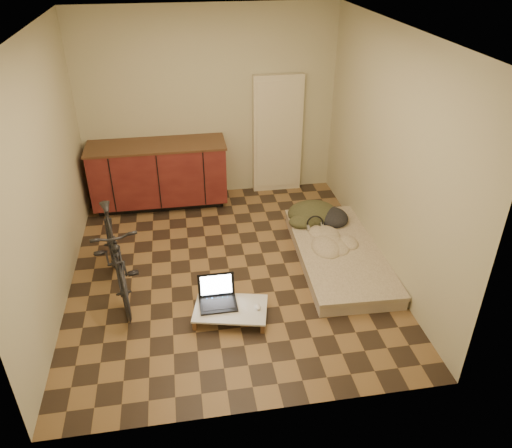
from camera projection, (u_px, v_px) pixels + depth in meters
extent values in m
cube|color=brown|center=(229.00, 269.00, 5.74)|extent=(3.50, 4.00, 0.00)
cube|color=silver|center=(221.00, 30.00, 4.42)|extent=(3.50, 4.00, 0.00)
cube|color=beige|center=(209.00, 106.00, 6.78)|extent=(3.50, 0.00, 2.60)
cube|color=beige|center=(258.00, 283.00, 3.38)|extent=(3.50, 0.00, 2.60)
cube|color=beige|center=(46.00, 177.00, 4.83)|extent=(0.00, 4.00, 2.60)
cube|color=beige|center=(388.00, 154.00, 5.33)|extent=(0.00, 4.00, 2.60)
cube|color=black|center=(162.00, 200.00, 7.09)|extent=(1.70, 0.48, 0.10)
cube|color=#4F1716|center=(159.00, 173.00, 6.83)|extent=(1.80, 0.60, 0.78)
cube|color=#4D2F1C|center=(156.00, 145.00, 6.62)|extent=(1.84, 0.62, 0.03)
cube|color=beige|center=(277.00, 135.00, 7.09)|extent=(0.70, 0.10, 1.70)
imported|color=black|center=(114.00, 250.00, 5.15)|extent=(0.80, 1.65, 1.03)
cube|color=#B3A28F|center=(339.00, 256.00, 5.86)|extent=(1.00, 1.98, 0.12)
cube|color=beige|center=(339.00, 250.00, 5.82)|extent=(1.02, 2.00, 0.05)
cube|color=brown|center=(195.00, 325.00, 4.85)|extent=(0.05, 0.05, 0.10)
cube|color=brown|center=(201.00, 299.00, 5.19)|extent=(0.05, 0.05, 0.10)
cube|color=brown|center=(262.00, 328.00, 4.81)|extent=(0.05, 0.05, 0.10)
cube|color=brown|center=(265.00, 302.00, 5.16)|extent=(0.05, 0.05, 0.10)
cube|color=silver|center=(231.00, 309.00, 4.97)|extent=(0.81, 0.62, 0.02)
cube|color=black|center=(218.00, 305.00, 4.99)|extent=(0.37, 0.27, 0.02)
cube|color=black|center=(216.00, 285.00, 5.07)|extent=(0.37, 0.08, 0.24)
cube|color=white|center=(216.00, 285.00, 5.07)|extent=(0.32, 0.06, 0.19)
ellipsoid|color=silver|center=(258.00, 307.00, 4.95)|extent=(0.06, 0.10, 0.03)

